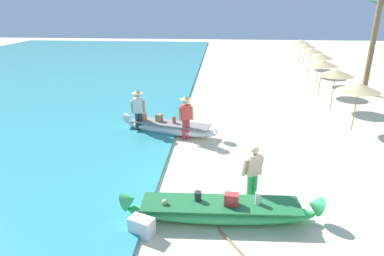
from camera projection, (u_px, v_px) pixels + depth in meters
The scene contains 15 objects.
ground_plane at pixel (243, 188), 9.05m from camera, with size 80.00×80.00×0.00m, color beige.
boat_green_foreground at pixel (220, 210), 7.65m from camera, with size 4.67×0.95×0.75m.
boat_white_midground at pixel (170, 128), 12.71m from camera, with size 3.97×1.59×0.75m.
person_vendor_hatted at pixel (186, 115), 11.99m from camera, with size 0.58×0.44×1.66m.
person_tourist_customer at pixel (253, 171), 8.07m from camera, with size 0.58×0.42×1.59m.
person_vendor_assistant at pixel (138, 108), 12.65m from camera, with size 0.57×0.44×1.70m.
parasol_row_0 at pixel (359, 87), 12.62m from camera, with size 1.60×1.60×1.91m.
parasol_row_1 at pixel (336, 73), 15.30m from camera, with size 1.60×1.60×1.91m.
parasol_row_2 at pixel (323, 63), 17.78m from camera, with size 1.60×1.60×1.91m.
parasol_row_3 at pixel (320, 56), 20.23m from camera, with size 1.60×1.60×1.91m.
parasol_row_4 at pixel (311, 50), 22.67m from camera, with size 1.60×1.60×1.91m.
parasol_row_5 at pixel (305, 45), 25.30m from camera, with size 1.60×1.60×1.91m.
parasol_row_6 at pixel (301, 42), 27.75m from camera, with size 1.60×1.60×1.91m.
cooler_box at pixel (142, 227), 7.17m from camera, with size 0.53×0.32×0.42m, color silver.
paddle at pixel (245, 256), 6.57m from camera, with size 1.00×1.40×0.05m.
Camera 1 is at (-0.72, -7.97, 4.74)m, focal length 30.95 mm.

